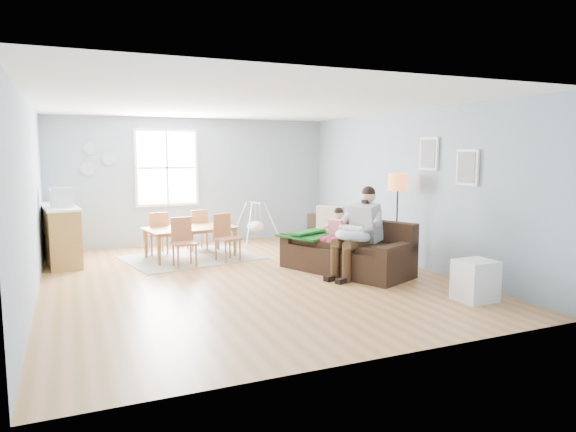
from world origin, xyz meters
name	(u,v)px	position (x,y,z in m)	size (l,w,h in m)	color
room	(246,123)	(0.00, 0.00, 2.42)	(8.40, 9.40, 3.90)	#A17439
window	(167,168)	(-0.60, 3.46, 1.65)	(1.32, 0.08, 1.62)	white
pictures	(447,160)	(2.97, -1.05, 1.85)	(0.05, 1.34, 0.74)	white
wall_plates	(95,160)	(-2.00, 3.47, 1.83)	(0.67, 0.02, 0.66)	#95AAB3
sofa	(348,253)	(1.69, -0.21, 0.31)	(1.71, 2.34, 0.87)	black
green_throw	(312,235)	(1.33, 0.41, 0.55)	(0.98, 0.84, 0.04)	#125017
beige_pillow	(330,221)	(1.67, 0.40, 0.78)	(0.14, 0.50, 0.50)	tan
father	(359,229)	(1.69, -0.54, 0.76)	(1.09, 0.75, 1.44)	gray
nursing_pillow	(353,236)	(1.54, -0.61, 0.67)	(0.55, 0.55, 0.15)	#A6BDD0
infant	(351,230)	(1.52, -0.58, 0.77)	(0.32, 0.37, 0.15)	silver
toddler	(335,228)	(1.53, -0.05, 0.73)	(0.55, 0.45, 0.82)	silver
floor_lamp	(398,190)	(2.65, -0.20, 1.34)	(0.32, 0.32, 1.61)	black
storage_cube	(475,281)	(2.41, -2.34, 0.27)	(0.51, 0.46, 0.55)	white
rug	(192,257)	(-0.45, 1.94, 0.01)	(2.34, 1.78, 0.01)	#9D998F
dining_table	(191,243)	(-0.45, 1.94, 0.29)	(1.64, 0.92, 0.58)	brown
chair_sw	(183,239)	(-0.74, 1.28, 0.48)	(0.41, 0.41, 0.85)	#935532
chair_se	(225,235)	(0.07, 1.45, 0.48)	(0.49, 0.49, 0.86)	#935532
chair_nw	(158,231)	(-0.99, 2.42, 0.47)	(0.43, 0.43, 0.84)	#935532
chair_ne	(198,228)	(-0.16, 2.59, 0.47)	(0.42, 0.42, 0.83)	#935532
counter	(60,233)	(-2.70, 2.50, 0.52)	(0.74, 1.90, 1.03)	brown
monitor	(61,197)	(-2.65, 2.15, 1.20)	(0.40, 0.38, 0.34)	silver
baby_swing	(256,225)	(1.16, 2.86, 0.40)	(0.96, 0.98, 0.90)	silver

